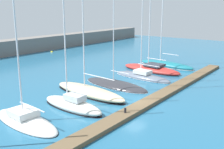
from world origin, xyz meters
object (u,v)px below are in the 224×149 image
at_px(sailboat_charcoal_sixth, 115,85).
at_px(sailboat_red_eighth, 151,68).
at_px(sailboat_teal_ninth, 166,64).
at_px(mooring_buoy_yellow, 52,52).
at_px(sailboat_white_third, 25,121).
at_px(dock_bollard, 125,110).
at_px(sailboat_sand_fifth, 89,91).
at_px(sailboat_slate_seventh, 142,76).
at_px(sailboat_ivory_fourth, 72,104).

xyz_separation_m(sailboat_charcoal_sixth, sailboat_red_eighth, (9.68, 0.32, 0.30)).
distance_m(sailboat_teal_ninth, mooring_buoy_yellow, 26.46).
height_order(sailboat_white_third, dock_bollard, sailboat_white_third).
relative_size(sailboat_sand_fifth, mooring_buoy_yellow, 41.37).
bearing_deg(sailboat_slate_seventh, dock_bollard, 119.26).
bearing_deg(sailboat_charcoal_sixth, sailboat_ivory_fourth, 104.11).
xyz_separation_m(sailboat_white_third, sailboat_sand_fifth, (8.99, 0.82, 0.23)).
distance_m(sailboat_sand_fifth, mooring_buoy_yellow, 31.55).
distance_m(sailboat_ivory_fourth, dock_bollard, 5.35).
bearing_deg(sailboat_charcoal_sixth, sailboat_teal_ninth, -84.34).
bearing_deg(sailboat_charcoal_sixth, sailboat_sand_fifth, 92.46).
bearing_deg(sailboat_white_third, sailboat_charcoal_sixth, -82.94).
relative_size(sailboat_ivory_fourth, sailboat_sand_fifth, 0.65).
bearing_deg(sailboat_sand_fifth, sailboat_teal_ninth, -85.59).
height_order(sailboat_white_third, sailboat_charcoal_sixth, sailboat_charcoal_sixth).
distance_m(sailboat_red_eighth, dock_bollard, 18.49).
bearing_deg(sailboat_teal_ninth, sailboat_red_eighth, 93.42).
xyz_separation_m(sailboat_charcoal_sixth, mooring_buoy_yellow, (12.77, 26.51, -0.11)).
bearing_deg(sailboat_teal_ninth, mooring_buoy_yellow, 9.45).
bearing_deg(sailboat_charcoal_sixth, sailboat_slate_seventh, -92.59).
bearing_deg(dock_bollard, mooring_buoy_yellow, 58.50).
bearing_deg(sailboat_ivory_fourth, sailboat_sand_fifth, -67.08).
height_order(sailboat_slate_seventh, mooring_buoy_yellow, sailboat_slate_seventh).
distance_m(sailboat_teal_ninth, dock_bollard, 22.79).
height_order(sailboat_slate_seventh, sailboat_teal_ninth, sailboat_teal_ninth).
distance_m(sailboat_charcoal_sixth, sailboat_teal_ninth, 14.31).
distance_m(sailboat_white_third, sailboat_ivory_fourth, 4.84).
relative_size(sailboat_ivory_fourth, sailboat_charcoal_sixth, 0.79).
xyz_separation_m(sailboat_sand_fifth, mooring_buoy_yellow, (17.44, 26.29, -0.44)).
bearing_deg(sailboat_ivory_fourth, mooring_buoy_yellow, -35.81).
relative_size(sailboat_white_third, mooring_buoy_yellow, 29.47).
relative_size(sailboat_sand_fifth, dock_bollard, 48.85).
xyz_separation_m(sailboat_white_third, sailboat_teal_ninth, (27.96, 0.70, 0.13)).
relative_size(sailboat_charcoal_sixth, sailboat_teal_ninth, 0.98).
bearing_deg(sailboat_white_third, sailboat_sand_fifth, -80.20).
bearing_deg(sailboat_teal_ninth, sailboat_charcoal_sixth, 96.53).
relative_size(mooring_buoy_yellow, dock_bollard, 1.18).
relative_size(sailboat_slate_seventh, dock_bollard, 31.33).
bearing_deg(dock_bollard, sailboat_charcoal_sixth, 41.17).
bearing_deg(sailboat_sand_fifth, sailboat_ivory_fourth, 115.70).
bearing_deg(dock_bollard, sailboat_red_eighth, 21.80).
bearing_deg(mooring_buoy_yellow, sailboat_sand_fifth, -123.56).
bearing_deg(sailboat_white_third, dock_bollard, -129.43).
bearing_deg(sailboat_ivory_fourth, dock_bollard, -162.84).
distance_m(sailboat_charcoal_sixth, sailboat_slate_seventh, 5.31).
distance_m(sailboat_white_third, sailboat_charcoal_sixth, 13.67).
bearing_deg(sailboat_red_eighth, sailboat_ivory_fourth, 100.17).
xyz_separation_m(sailboat_slate_seventh, sailboat_teal_ninth, (9.05, 0.82, 0.11)).
bearing_deg(dock_bollard, sailboat_slate_seventh, 24.57).
distance_m(sailboat_white_third, sailboat_red_eighth, 23.35).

